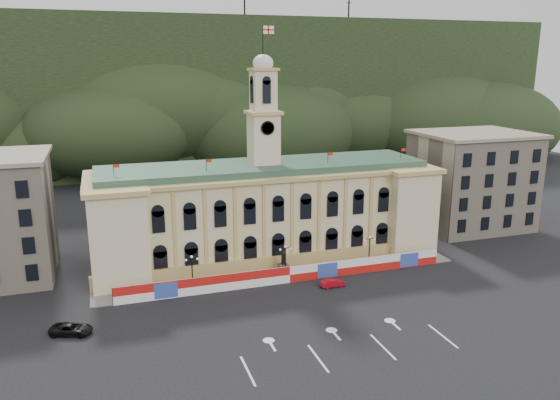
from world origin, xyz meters
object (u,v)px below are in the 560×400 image
object	(u,v)px
statue	(283,268)
lamp_center	(285,258)
black_suv	(71,329)
red_sedan	(333,283)

from	to	relation	value
statue	lamp_center	distance (m)	2.14
statue	black_suv	distance (m)	31.54
lamp_center	black_suv	size ratio (longest dim) A/B	0.94
statue	lamp_center	size ratio (longest dim) A/B	0.72
red_sedan	black_suv	size ratio (longest dim) A/B	0.68
lamp_center	red_sedan	xyz separation A→B (m)	(5.46, -5.42, -2.47)
statue	red_sedan	xyz separation A→B (m)	(5.46, -6.42, -0.58)
statue	black_suv	xyz separation A→B (m)	(-30.00, -9.72, -0.49)
red_sedan	statue	bearing A→B (deg)	39.98
lamp_center	red_sedan	bearing A→B (deg)	-44.78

